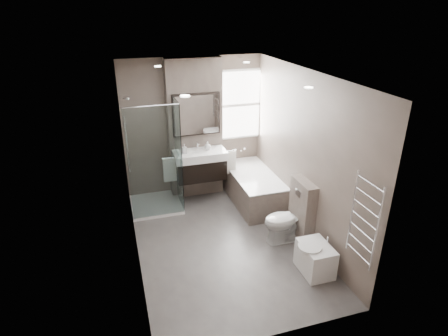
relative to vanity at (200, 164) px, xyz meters
name	(u,v)px	position (x,y,z in m)	size (l,w,h in m)	color
room	(223,166)	(0.00, -1.43, 0.56)	(2.70, 3.90, 2.70)	#4F4B49
vanity_pier	(195,130)	(0.00, 0.35, 0.56)	(1.00, 0.25, 2.60)	#665950
vanity	(200,164)	(0.00, 0.00, 0.00)	(0.95, 0.47, 0.66)	black
mirror_cabinet	(196,115)	(0.00, 0.19, 0.89)	(0.86, 0.08, 0.76)	black
towel_left	(170,170)	(-0.56, -0.02, -0.02)	(0.24, 0.06, 0.44)	silver
towel_right	(230,162)	(0.56, -0.02, -0.02)	(0.24, 0.06, 0.44)	silver
shower_enclosure	(161,184)	(-0.75, -0.08, -0.25)	(0.90, 0.90, 2.00)	white
bathtub	(253,186)	(0.92, -0.33, -0.43)	(0.75, 1.60, 0.57)	#665950
window	(239,105)	(0.90, 0.45, 0.93)	(0.98, 0.06, 1.33)	white
toilet	(287,220)	(0.97, -1.66, -0.38)	(0.41, 0.72, 0.73)	white
cistern_box	(302,211)	(1.21, -1.68, -0.24)	(0.19, 0.55, 1.00)	#665950
bidet	(315,258)	(1.01, -2.47, -0.52)	(0.46, 0.53, 0.55)	white
towel_radiator	(364,220)	(1.25, -3.03, 0.38)	(0.03, 0.49, 1.10)	silver
soap_bottle_a	(184,149)	(-0.28, -0.03, 0.35)	(0.08, 0.08, 0.18)	white
soap_bottle_b	(208,146)	(0.15, 0.03, 0.34)	(0.12, 0.12, 0.16)	white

